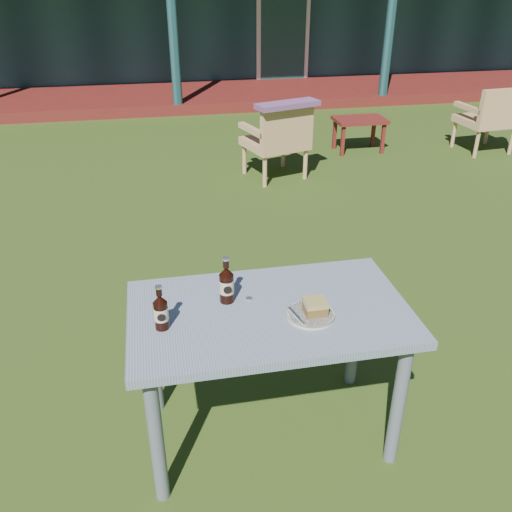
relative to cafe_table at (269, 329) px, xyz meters
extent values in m
plane|color=#334916|center=(0.00, 1.60, -0.62)|extent=(80.00, 80.00, 0.00)
cube|color=#183C3F|center=(0.00, 11.10, 0.68)|extent=(15.00, 6.00, 2.60)
cube|color=#5E1A16|center=(0.00, 7.20, -0.54)|extent=(15.00, 1.80, 0.16)
cylinder|color=#183C3F|center=(0.00, 6.40, 0.61)|extent=(0.14, 0.14, 2.45)
cylinder|color=#183C3F|center=(3.25, 6.40, 0.61)|extent=(0.14, 0.14, 2.45)
cube|color=white|center=(2.00, 8.08, 0.38)|extent=(0.95, 0.06, 2.00)
cube|color=#193D38|center=(2.00, 8.05, 0.38)|extent=(0.80, 0.04, 1.85)
cube|color=slate|center=(0.00, 0.00, 0.08)|extent=(1.20, 0.70, 0.04)
cylinder|color=slate|center=(-0.52, -0.27, -0.28)|extent=(0.06, 0.06, 0.68)
cylinder|color=slate|center=(0.52, -0.27, -0.28)|extent=(0.06, 0.06, 0.68)
cylinder|color=slate|center=(-0.52, 0.27, -0.28)|extent=(0.06, 0.06, 0.68)
cylinder|color=slate|center=(0.52, 0.27, -0.28)|extent=(0.06, 0.06, 0.68)
cylinder|color=silver|center=(0.16, -0.08, 0.11)|extent=(0.20, 0.20, 0.01)
cylinder|color=olive|center=(0.16, -0.08, 0.11)|extent=(0.20, 0.20, 0.00)
cube|color=brown|center=(0.18, -0.08, 0.14)|extent=(0.09, 0.08, 0.04)
cube|color=#A39249|center=(0.18, -0.08, 0.17)|extent=(0.09, 0.09, 0.02)
cube|color=silver|center=(0.10, -0.09, 0.12)|extent=(0.05, 0.14, 0.00)
cylinder|color=black|center=(-0.17, 0.10, 0.17)|extent=(0.06, 0.06, 0.13)
cone|color=black|center=(-0.17, 0.10, 0.25)|extent=(0.06, 0.06, 0.04)
cylinder|color=black|center=(-0.17, 0.10, 0.29)|extent=(0.03, 0.03, 0.04)
cylinder|color=silver|center=(-0.17, 0.10, 0.31)|extent=(0.03, 0.03, 0.01)
cylinder|color=beige|center=(-0.17, 0.10, 0.18)|extent=(0.06, 0.06, 0.06)
cylinder|color=black|center=(-0.17, 0.07, 0.18)|extent=(0.04, 0.00, 0.04)
cylinder|color=black|center=(-0.46, -0.05, 0.16)|extent=(0.06, 0.06, 0.12)
cone|color=black|center=(-0.46, -0.05, 0.24)|extent=(0.06, 0.06, 0.03)
cylinder|color=black|center=(-0.46, -0.05, 0.27)|extent=(0.02, 0.02, 0.03)
cylinder|color=silver|center=(-0.46, -0.05, 0.29)|extent=(0.03, 0.03, 0.01)
cylinder|color=beige|center=(-0.46, -0.05, 0.17)|extent=(0.06, 0.06, 0.06)
cylinder|color=black|center=(-0.46, -0.08, 0.17)|extent=(0.03, 0.00, 0.03)
cylinder|color=silver|center=(-0.07, 0.09, 0.11)|extent=(0.03, 0.03, 0.01)
cube|color=tan|center=(0.83, 3.52, -0.26)|extent=(0.71, 0.69, 0.08)
cube|color=tan|center=(0.90, 3.29, -0.03)|extent=(0.57, 0.24, 0.38)
cube|color=tan|center=(1.07, 3.61, -0.09)|extent=(0.21, 0.50, 0.05)
cube|color=tan|center=(0.58, 3.46, -0.09)|extent=(0.21, 0.50, 0.05)
cylinder|color=tan|center=(0.99, 3.81, -0.46)|extent=(0.05, 0.05, 0.32)
cylinder|color=tan|center=(0.53, 3.66, -0.46)|extent=(0.05, 0.05, 0.32)
cylinder|color=tan|center=(1.13, 3.37, -0.46)|extent=(0.05, 0.05, 0.32)
cylinder|color=tan|center=(0.66, 3.23, -0.46)|extent=(0.05, 0.05, 0.32)
cube|color=tan|center=(3.50, 3.92, -0.26)|extent=(0.62, 0.59, 0.08)
cube|color=tan|center=(3.52, 3.68, -0.03)|extent=(0.58, 0.13, 0.38)
cube|color=tan|center=(3.75, 3.96, -0.09)|extent=(0.11, 0.51, 0.05)
cube|color=tan|center=(3.24, 3.91, -0.09)|extent=(0.11, 0.51, 0.05)
cylinder|color=tan|center=(3.72, 4.16, -0.46)|extent=(0.05, 0.05, 0.32)
cylinder|color=tan|center=(3.23, 4.12, -0.46)|extent=(0.05, 0.05, 0.32)
cylinder|color=tan|center=(3.76, 3.72, -0.46)|extent=(0.05, 0.05, 0.32)
cylinder|color=tan|center=(3.28, 3.67, -0.46)|extent=(0.05, 0.05, 0.32)
cube|color=#6D4470|center=(0.90, 3.29, 0.19)|extent=(0.68, 0.39, 0.05)
cube|color=#5E1A16|center=(2.01, 4.18, -0.24)|extent=(0.60, 0.40, 0.04)
cube|color=#5E1A16|center=(1.76, 4.03, -0.44)|extent=(0.04, 0.04, 0.36)
cube|color=#5E1A16|center=(2.26, 4.03, -0.44)|extent=(0.04, 0.04, 0.36)
cube|color=#5E1A16|center=(1.76, 4.33, -0.44)|extent=(0.04, 0.04, 0.36)
cube|color=#5E1A16|center=(2.26, 4.33, -0.44)|extent=(0.04, 0.04, 0.36)
camera|label=1|loc=(-0.42, -1.88, 1.41)|focal=38.00mm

